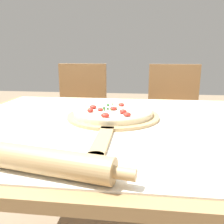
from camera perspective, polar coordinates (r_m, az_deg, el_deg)
The scene contains 7 objects.
dining_table at distance 0.96m, azimuth -0.16°, elevation -8.11°, with size 1.29×1.03×0.72m.
towel_cloth at distance 0.92m, azimuth -0.17°, elevation -2.49°, with size 1.21×0.95×0.00m.
pizza_peel at distance 0.96m, azimuth 0.03°, elevation -1.33°, with size 0.38×0.62×0.01m.
pizza at distance 0.98m, azimuth 0.19°, elevation 0.13°, with size 0.32×0.32×0.04m.
rolling_pin at distance 0.55m, azimuth -15.68°, elevation -11.36°, with size 0.40×0.12×0.06m.
chair_left at distance 1.89m, azimuth -7.46°, elevation -0.23°, with size 0.40×0.40×0.91m.
chair_right at distance 1.85m, azimuth 14.44°, elevation -0.87°, with size 0.41×0.41×0.91m.
Camera 1 is at (0.11, -0.88, 0.99)m, focal length 38.00 mm.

